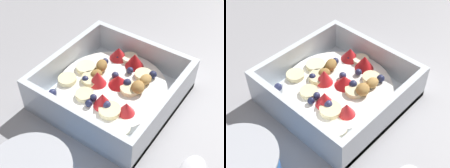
# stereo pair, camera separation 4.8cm
# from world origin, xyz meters

# --- Properties ---
(ground_plane) EXTENTS (2.40, 2.40, 0.00)m
(ground_plane) POSITION_xyz_m (0.00, 0.00, 0.00)
(ground_plane) COLOR #9E9EA3
(fruit_bowl) EXTENTS (0.19, 0.19, 0.06)m
(fruit_bowl) POSITION_xyz_m (-0.01, -0.02, 0.02)
(fruit_bowl) COLOR white
(fruit_bowl) RESTS_ON ground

